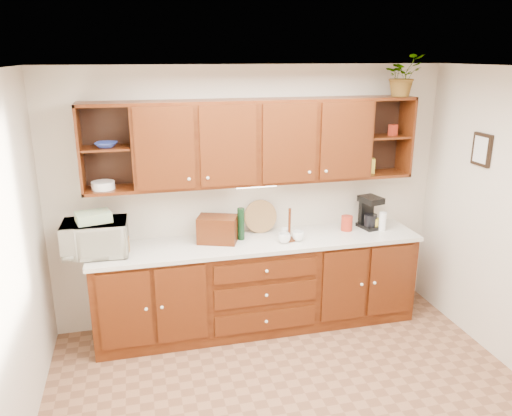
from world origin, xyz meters
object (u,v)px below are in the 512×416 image
potted_plant (402,75)px  microwave (96,238)px  coffee_maker (369,212)px  bread_box (217,229)px

potted_plant → microwave: bearing=-178.7°
coffee_maker → potted_plant: size_ratio=0.84×
coffee_maker → potted_plant: potted_plant is taller
bread_box → potted_plant: size_ratio=0.92×
coffee_maker → microwave: bearing=169.5°
microwave → potted_plant: size_ratio=1.41×
coffee_maker → potted_plant: 1.41m
bread_box → microwave: bearing=-156.9°
microwave → bread_box: microwave is taller
bread_box → potted_plant: bearing=21.3°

